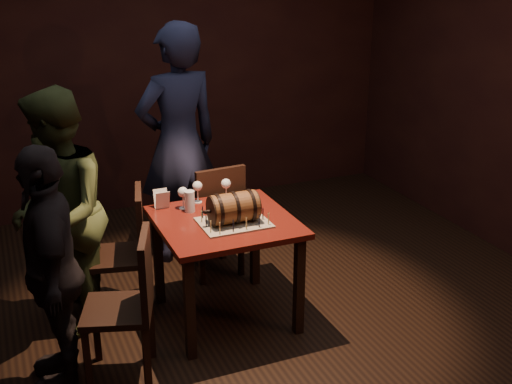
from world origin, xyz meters
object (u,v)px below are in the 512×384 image
wine_glass_right (226,185)px  pint_of_ale (190,202)px  wine_glass_mid (197,187)px  person_left_front (52,269)px  wine_glass_left (183,193)px  person_back (178,145)px  chair_left_front (131,299)px  barrel_cake (234,208)px  pub_table (225,234)px  chair_left_rear (127,247)px  chair_back (216,215)px  person_left_rear (59,215)px

wine_glass_right → pint_of_ale: bearing=-160.0°
wine_glass_mid → person_left_front: size_ratio=0.11×
wine_glass_left → wine_glass_right: (0.34, 0.05, 0.00)m
wine_glass_left → person_back: (0.21, 0.80, 0.11)m
wine_glass_right → chair_left_front: (-0.88, -0.75, -0.35)m
wine_glass_left → person_back: bearing=75.3°
pint_of_ale → chair_left_front: 0.91m
barrel_cake → person_left_front: person_left_front is taller
wine_glass_right → pint_of_ale: size_ratio=1.07×
wine_glass_left → pub_table: bearing=-55.7°
barrel_cake → wine_glass_right: bearing=76.0°
chair_left_rear → person_back: size_ratio=0.47×
pub_table → chair_back: bearing=76.1°
barrel_cake → chair_left_rear: bearing=147.7°
wine_glass_left → chair_left_front: size_ratio=0.17×
chair_left_rear → person_left_rear: size_ratio=0.56×
pub_table → person_left_rear: person_left_rear is taller
wine_glass_left → pint_of_ale: 0.09m
pub_table → person_back: 1.14m
wine_glass_right → person_left_rear: 1.18m
person_back → person_left_rear: (-1.05, -0.77, -0.15)m
person_back → person_left_rear: person_back is taller
wine_glass_right → chair_back: size_ratio=0.17×
wine_glass_right → person_left_rear: person_left_rear is taller
pint_of_ale → chair_left_rear: size_ratio=0.16×
barrel_cake → chair_left_rear: barrel_cake is taller
pub_table → wine_glass_left: size_ratio=5.59×
chair_left_rear → person_back: bearing=51.5°
pub_table → chair_left_front: 0.86m
barrel_cake → chair_left_rear: 0.83m
pint_of_ale → wine_glass_left: bearing=112.0°
wine_glass_left → wine_glass_right: size_ratio=1.00×
pub_table → chair_left_rear: bearing=152.9°
barrel_cake → person_left_rear: size_ratio=0.22×
chair_left_front → person_left_front: (-0.41, 0.13, 0.22)m
barrel_cake → person_left_rear: person_left_rear is taller
wine_glass_left → wine_glass_mid: same height
wine_glass_mid → chair_left_rear: size_ratio=0.17×
barrel_cake → person_back: size_ratio=0.19×
wine_glass_left → person_left_front: 1.12m
barrel_cake → chair_back: bearing=80.2°
wine_glass_left → pint_of_ale: bearing=-68.0°
wine_glass_left → person_back: size_ratio=0.08×
chair_left_front → person_back: size_ratio=0.47×
chair_left_front → barrel_cake: bearing=22.4°
chair_left_front → person_back: bearing=63.3°
chair_back → person_left_rear: person_left_rear is taller
wine_glass_mid → pint_of_ale: bearing=-125.8°
pub_table → pint_of_ale: 0.34m
wine_glass_mid → wine_glass_left: bearing=-149.6°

